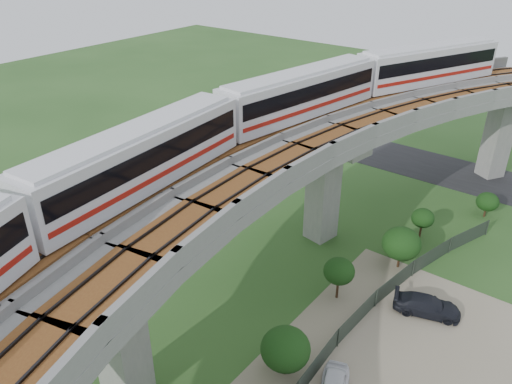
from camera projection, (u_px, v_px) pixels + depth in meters
ground at (235, 294)px, 36.28m from camera, size 160.00×160.00×0.00m
asphalt_road at (401, 159)px, 57.25m from camera, size 60.00×8.00×0.03m
viaduct at (281, 201)px, 29.95m from camera, size 19.58×73.98×11.40m
metro_train at (249, 131)px, 31.24m from camera, size 11.23×61.32×3.64m
fence at (356, 347)px, 30.68m from camera, size 3.87×38.73×1.50m
tree_0 at (488, 202)px, 45.19m from camera, size 2.00×2.00×2.41m
tree_1 at (423, 218)px, 41.46m from camera, size 1.90×1.90×2.99m
tree_2 at (401, 244)px, 38.06m from camera, size 2.98×2.98×3.48m
tree_3 at (339, 271)px, 34.78m from camera, size 2.21×2.21×3.31m
tree_4 at (286, 349)px, 28.84m from camera, size 2.95×2.95×3.28m
car_dark at (427, 305)px, 34.12m from camera, size 4.83×3.17×1.30m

